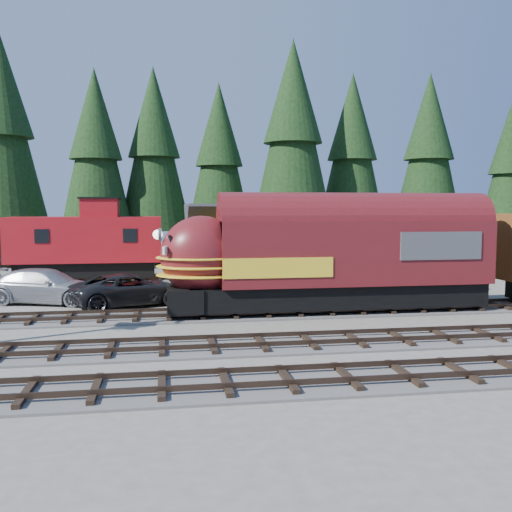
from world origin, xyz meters
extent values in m
plane|color=#6B665B|center=(0.00, 0.00, 0.00)|extent=(120.00, 120.00, 0.00)
cube|color=#38281E|center=(10.00, 4.72, 0.25)|extent=(68.00, 0.08, 0.16)
cube|color=#4C4947|center=(-10.00, 18.00, 0.04)|extent=(32.00, 3.20, 0.08)
cube|color=#38281E|center=(-10.00, 17.28, 0.25)|extent=(32.00, 0.08, 0.16)
cube|color=#38281E|center=(-10.00, 18.72, 0.25)|extent=(32.00, 0.08, 0.16)
cube|color=gold|center=(0.00, 10.50, 1.70)|extent=(12.00, 6.00, 3.40)
cube|color=yellow|center=(0.00, 10.50, 4.12)|extent=(11.88, 3.30, 1.44)
cube|color=white|center=(-6.04, 9.50, 2.20)|extent=(0.06, 2.40, 0.60)
cone|color=black|center=(-20.78, 27.98, 11.69)|extent=(7.14, 7.14, 16.25)
cone|color=black|center=(-13.08, 26.44, 9.70)|extent=(5.92, 5.92, 13.48)
cone|color=black|center=(-8.38, 28.14, 10.10)|extent=(6.16, 6.16, 14.04)
cone|color=black|center=(-2.85, 27.26, 9.30)|extent=(5.67, 5.67, 12.92)
cone|color=black|center=(3.22, 25.31, 11.30)|extent=(6.90, 6.90, 15.71)
cone|color=black|center=(9.16, 27.38, 10.05)|extent=(6.13, 6.13, 13.96)
cone|color=black|center=(16.14, 26.64, 10.11)|extent=(6.17, 6.17, 14.06)
cone|color=black|center=(22.94, 24.53, 8.66)|extent=(5.28, 5.28, 12.03)
cube|color=black|center=(0.59, 4.00, 0.88)|extent=(14.36, 2.57, 1.11)
cube|color=maroon|center=(1.40, 4.00, 2.95)|extent=(13.10, 3.02, 3.02)
ellipsoid|color=maroon|center=(-5.96, 4.00, 2.85)|extent=(3.83, 2.96, 3.73)
cube|color=#38383A|center=(5.13, 4.00, 3.30)|extent=(4.03, 3.08, 1.31)
sphere|color=white|center=(-7.95, 4.00, 3.86)|extent=(0.44, 0.44, 0.44)
cube|color=black|center=(-12.97, 18.00, 0.84)|extent=(9.21, 2.37, 1.02)
cube|color=maroon|center=(-12.97, 18.00, 2.89)|extent=(10.23, 2.97, 3.07)
cube|color=maroon|center=(-11.95, 18.00, 5.04)|extent=(2.45, 2.25, 1.23)
imported|color=black|center=(-9.42, 7.60, 0.84)|extent=(6.61, 4.81, 1.67)
imported|color=#9A9CA1|center=(-13.90, 9.01, 0.91)|extent=(6.76, 4.25, 1.83)
camera|label=1|loc=(-7.69, -22.34, 5.14)|focal=40.00mm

